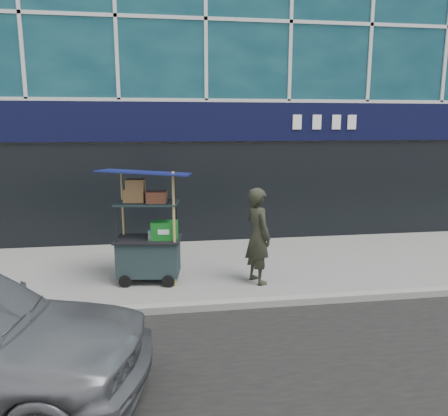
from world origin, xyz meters
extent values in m
plane|color=gray|center=(0.00, 0.00, 0.00)|extent=(80.00, 80.00, 0.00)
cube|color=gray|center=(0.00, -0.20, 0.06)|extent=(80.00, 0.18, 0.12)
cube|color=gray|center=(0.00, 7.00, 6.00)|extent=(16.00, 6.00, 12.00)
cube|color=black|center=(0.00, 3.86, 2.90)|extent=(15.68, 0.06, 0.90)
cube|color=black|center=(0.00, 3.90, 1.20)|extent=(15.68, 0.04, 2.40)
cube|color=#182629|center=(-1.37, 1.24, 0.46)|extent=(1.18, 0.79, 0.64)
cylinder|color=black|center=(-1.80, 0.96, 0.11)|extent=(0.22, 0.08, 0.22)
cylinder|color=black|center=(-1.04, 0.85, 0.11)|extent=(0.22, 0.08, 0.22)
cube|color=black|center=(-1.37, 1.24, 0.80)|extent=(1.26, 0.87, 0.04)
cylinder|color=black|center=(-1.91, 1.04, 1.12)|extent=(0.03, 0.03, 0.69)
cylinder|color=black|center=(-0.91, 0.89, 1.12)|extent=(0.03, 0.03, 0.69)
cylinder|color=black|center=(-1.83, 1.58, 1.12)|extent=(0.03, 0.03, 0.69)
cylinder|color=black|center=(-0.83, 1.44, 1.12)|extent=(0.03, 0.03, 0.69)
cube|color=#182629|center=(-1.37, 1.24, 1.46)|extent=(1.18, 0.79, 0.03)
cylinder|color=olive|center=(-0.91, 0.89, 1.03)|extent=(0.05, 0.05, 2.06)
cylinder|color=olive|center=(-1.83, 1.58, 0.98)|extent=(0.04, 0.04, 1.97)
cube|color=#0C1143|center=(-1.37, 1.24, 2.01)|extent=(1.69, 1.30, 0.18)
cube|color=#106B1A|center=(-1.07, 1.15, 0.97)|extent=(0.50, 0.38, 0.32)
cylinder|color=silver|center=(-1.34, 1.05, 0.91)|extent=(0.07, 0.07, 0.18)
cylinder|color=#1B36CB|center=(-1.34, 1.05, 1.01)|extent=(0.03, 0.03, 0.02)
cube|color=olive|center=(-1.59, 1.31, 1.59)|extent=(0.40, 0.32, 0.23)
cube|color=brown|center=(-1.20, 1.17, 1.58)|extent=(0.38, 0.30, 0.20)
cube|color=olive|center=(-1.57, 1.29, 1.80)|extent=(0.35, 0.28, 0.18)
imported|color=#26291E|center=(0.59, 0.88, 0.88)|extent=(0.62, 0.75, 1.75)
camera|label=1|loc=(-1.14, -6.56, 2.86)|focal=35.00mm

